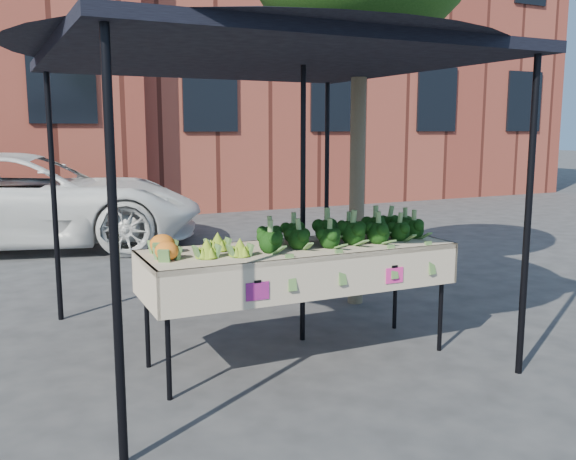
# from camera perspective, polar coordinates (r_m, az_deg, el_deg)

# --- Properties ---
(ground) EXTENTS (90.00, 90.00, 0.00)m
(ground) POSITION_cam_1_polar(r_m,az_deg,el_deg) (4.97, -1.67, -11.92)
(ground) COLOR #2C2C2F
(table) EXTENTS (2.42, 0.85, 0.90)m
(table) POSITION_cam_1_polar(r_m,az_deg,el_deg) (4.89, 1.04, -6.72)
(table) COLOR beige
(table) RESTS_ON ground
(canopy) EXTENTS (3.16, 3.16, 2.74)m
(canopy) POSITION_cam_1_polar(r_m,az_deg,el_deg) (5.09, -2.55, 4.45)
(canopy) COLOR black
(canopy) RESTS_ON ground
(broccoli_heap) EXTENTS (1.58, 0.55, 0.23)m
(broccoli_heap) POSITION_cam_1_polar(r_m,az_deg,el_deg) (4.97, 4.93, 0.21)
(broccoli_heap) COLOR black
(broccoli_heap) RESTS_ON table
(romanesco_cluster) EXTENTS (0.41, 0.45, 0.18)m
(romanesco_cluster) POSITION_cam_1_polar(r_m,az_deg,el_deg) (4.49, -6.42, -1.12)
(romanesco_cluster) COLOR #7CA925
(romanesco_cluster) RESTS_ON table
(cauliflower_pair) EXTENTS (0.21, 0.41, 0.16)m
(cauliflower_pair) POSITION_cam_1_polar(r_m,az_deg,el_deg) (4.46, -11.24, -1.43)
(cauliflower_pair) COLOR orange
(cauliflower_pair) RESTS_ON table
(vehicle) EXTENTS (2.01, 2.69, 5.20)m
(vehicle) POSITION_cam_1_polar(r_m,az_deg,el_deg) (10.27, -23.33, 12.97)
(vehicle) COLOR white
(vehicle) RESTS_ON ground
(street_tree) EXTENTS (2.28, 2.28, 4.50)m
(street_tree) POSITION_cam_1_polar(r_m,az_deg,el_deg) (6.38, 6.50, 13.27)
(street_tree) COLOR #1E4C14
(street_tree) RESTS_ON ground
(building_right) EXTENTS (12.00, 8.00, 8.50)m
(building_right) POSITION_cam_1_polar(r_m,az_deg,el_deg) (19.11, 1.97, 16.54)
(building_right) COLOR maroon
(building_right) RESTS_ON ground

